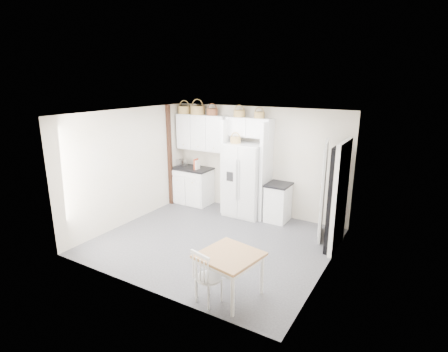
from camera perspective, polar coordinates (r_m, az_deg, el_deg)
The scene contains 28 objects.
floor at distance 7.30m, azimuth -1.58°, elevation -10.59°, with size 4.50×4.50×0.00m, color #313032.
ceiling at distance 6.59m, azimuth -1.75°, elevation 10.19°, with size 4.50×4.50×0.00m, color white.
wall_back at distance 8.53m, azimuth 5.52°, elevation 2.49°, with size 4.50×4.50×0.00m, color beige.
wall_left at distance 8.21m, azimuth -15.07°, elevation 1.52°, with size 4.00×4.00×0.00m, color beige.
wall_right at distance 5.99m, azimuth 16.90°, elevation -3.77°, with size 4.00×4.00×0.00m, color beige.
refrigerator at distance 8.40m, azimuth 3.52°, elevation -0.60°, with size 0.91×0.74×1.77m, color silver.
base_cab_left at distance 9.36m, azimuth -5.15°, elevation -1.62°, with size 1.00×0.63×0.93m, color white.
base_cab_right at distance 8.25m, azimuth 8.80°, elevation -4.39°, with size 0.49×0.58×0.86m, color white.
dining_table at distance 5.51m, azimuth 0.87°, elevation -15.81°, with size 0.83×0.83×0.69m, color brown.
windsor_chair at distance 5.34m, azimuth -2.52°, elevation -16.28°, with size 0.39×0.35×0.79m, color white.
counter_left at distance 9.23m, azimuth -5.22°, elevation 1.26°, with size 1.05×0.68×0.04m, color black.
counter_right at distance 8.11m, azimuth 8.93°, elevation -1.41°, with size 0.53×0.62×0.04m, color black.
toaster at distance 9.38m, azimuth -6.92°, elevation 2.15°, with size 0.27×0.15×0.18m, color silver.
cookbook_red at distance 9.02m, azimuth -4.60°, elevation 1.97°, with size 0.04×0.18×0.27m, color #A5381D.
cookbook_cream at distance 9.00m, azimuth -4.35°, elevation 1.83°, with size 0.03×0.16×0.24m, color silver.
basket_upper_a at distance 9.26m, azimuth -6.47°, elevation 10.67°, with size 0.34×0.34×0.19m, color #A07D40.
basket_upper_b at distance 9.01m, azimuth -4.33°, elevation 10.69°, with size 0.37×0.37×0.22m, color #A07D40.
basket_upper_c at distance 8.77m, azimuth -1.94°, elevation 10.41°, with size 0.28×0.28×0.16m, color brown.
basket_bridge_a at distance 8.39m, azimuth 2.51°, elevation 10.15°, with size 0.28×0.28×0.16m, color #A07D40.
basket_bridge_b at distance 8.16m, azimuth 5.78°, elevation 9.87°, with size 0.25×0.25×0.14m, color #A07D40.
basket_fridge_a at distance 8.21m, azimuth 1.89°, elevation 5.86°, with size 0.26×0.26×0.14m, color #A07D40.
upper_cabinet at distance 9.01m, azimuth -3.58°, elevation 7.11°, with size 1.40×0.34×0.90m, color white.
bridge_cabinet at distance 8.30m, azimuth 4.22°, elevation 7.95°, with size 1.12×0.34×0.45m, color white.
fridge_panel_left at distance 8.60m, azimuth 0.66°, elevation 1.65°, with size 0.08×0.60×2.30m, color white.
fridge_panel_right at distance 8.16m, azimuth 6.88°, elevation 0.76°, with size 0.08×0.60×2.30m, color white.
trim_post at distance 9.15m, azimuth -8.85°, elevation 3.26°, with size 0.09×0.09×2.60m, color black.
doorway_void at distance 7.03m, azimuth 18.03°, elevation -3.40°, with size 0.18×0.85×2.05m, color black.
door_slab at distance 7.41m, azimuth 15.91°, elevation -2.25°, with size 0.80×0.04×2.05m, color white.
Camera 1 is at (3.51, -5.54, 3.21)m, focal length 28.00 mm.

